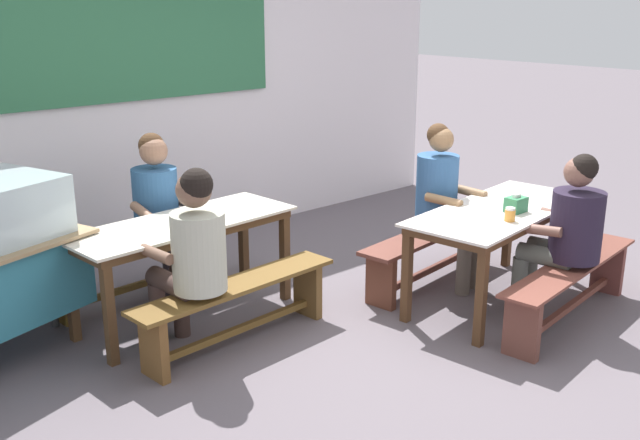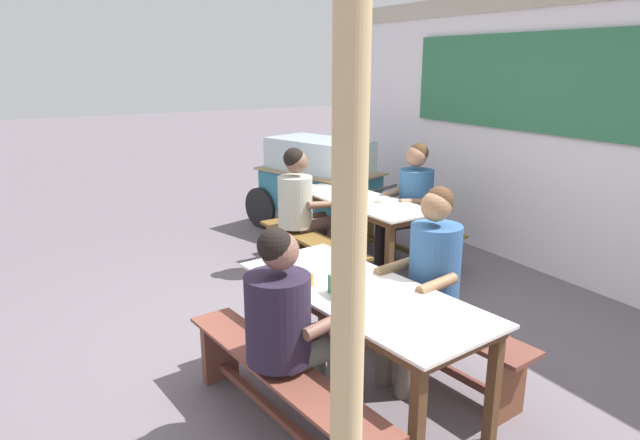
# 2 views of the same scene
# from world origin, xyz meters

# --- Properties ---
(ground_plane) EXTENTS (40.00, 40.00, 0.00)m
(ground_plane) POSITION_xyz_m (0.00, 0.00, 0.00)
(ground_plane) COLOR #635A61
(backdrop_wall) EXTENTS (6.34, 0.23, 2.71)m
(backdrop_wall) POSITION_xyz_m (-0.02, 2.70, 1.43)
(backdrop_wall) COLOR white
(backdrop_wall) RESTS_ON ground_plane
(dining_table_far) EXTENTS (1.67, 0.71, 0.73)m
(dining_table_far) POSITION_xyz_m (-1.02, 1.11, 0.65)
(dining_table_far) COLOR silver
(dining_table_far) RESTS_ON ground_plane
(dining_table_near) EXTENTS (1.74, 0.90, 0.73)m
(dining_table_near) POSITION_xyz_m (0.90, -0.16, 0.65)
(dining_table_near) COLOR silver
(dining_table_near) RESTS_ON ground_plane
(bench_far_back) EXTENTS (1.57, 0.35, 0.43)m
(bench_far_back) POSITION_xyz_m (-1.06, 1.69, 0.29)
(bench_far_back) COLOR brown
(bench_far_back) RESTS_ON ground_plane
(bench_far_front) EXTENTS (1.55, 0.38, 0.43)m
(bench_far_front) POSITION_xyz_m (-0.98, 0.54, 0.29)
(bench_far_front) COLOR brown
(bench_far_front) RESTS_ON ground_plane
(bench_near_back) EXTENTS (1.59, 0.48, 0.43)m
(bench_near_back) POSITION_xyz_m (0.83, 0.41, 0.30)
(bench_near_back) COLOR brown
(bench_near_back) RESTS_ON ground_plane
(bench_near_front) EXTENTS (1.71, 0.49, 0.43)m
(bench_near_front) POSITION_xyz_m (0.97, -0.73, 0.28)
(bench_near_front) COLOR brown
(bench_near_front) RESTS_ON ground_plane
(person_right_near_table) EXTENTS (0.47, 0.56, 1.29)m
(person_right_near_table) POSITION_xyz_m (0.88, 0.36, 0.72)
(person_right_near_table) COLOR #665A4F
(person_right_near_table) RESTS_ON ground_plane
(person_left_back_turned) EXTENTS (0.46, 0.60, 1.25)m
(person_left_back_turned) POSITION_xyz_m (-1.27, 0.59, 0.71)
(person_left_back_turned) COLOR #46322D
(person_left_back_turned) RESTS_ON ground_plane
(person_center_facing) EXTENTS (0.47, 0.58, 1.25)m
(person_center_facing) POSITION_xyz_m (-0.89, 1.64, 0.71)
(person_center_facing) COLOR black
(person_center_facing) RESTS_ON ground_plane
(person_near_front) EXTENTS (0.51, 0.58, 1.22)m
(person_near_front) POSITION_xyz_m (0.96, -0.67, 0.69)
(person_near_front) COLOR #5E625B
(person_near_front) RESTS_ON ground_plane
(tissue_box) EXTENTS (0.15, 0.11, 0.13)m
(tissue_box) POSITION_xyz_m (0.90, -0.29, 0.79)
(tissue_box) COLOR #337C50
(tissue_box) RESTS_ON dining_table_near
(condiment_jar) EXTENTS (0.07, 0.07, 0.10)m
(condiment_jar) POSITION_xyz_m (0.68, -0.39, 0.78)
(condiment_jar) COLOR orange
(condiment_jar) RESTS_ON dining_table_near
(soup_bowl) EXTENTS (0.12, 0.12, 0.04)m
(soup_bowl) POSITION_xyz_m (-0.79, 1.22, 0.75)
(soup_bowl) COLOR silver
(soup_bowl) RESTS_ON dining_table_far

